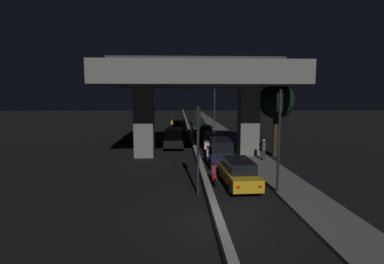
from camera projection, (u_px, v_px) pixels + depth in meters
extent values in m
plane|color=black|center=(217.00, 224.00, 12.48)|extent=(200.00, 200.00, 0.00)
cube|color=gray|center=(189.00, 129.00, 47.17)|extent=(0.36, 126.00, 0.44)
cube|color=#5B5956|center=(227.00, 135.00, 40.47)|extent=(2.47, 126.00, 0.14)
cube|color=slate|center=(144.00, 122.00, 26.14)|extent=(1.66, 1.62, 6.14)
cube|color=slate|center=(248.00, 122.00, 26.56)|extent=(1.66, 1.62, 6.14)
cube|color=slate|center=(197.00, 77.00, 25.88)|extent=(15.54, 11.87, 1.69)
cube|color=#333335|center=(197.00, 62.00, 25.73)|extent=(15.54, 0.40, 0.90)
cylinder|color=black|center=(198.00, 151.00, 15.88)|extent=(0.14, 0.14, 4.80)
cube|color=black|center=(198.00, 119.00, 15.85)|extent=(0.30, 0.28, 0.95)
sphere|color=black|center=(198.00, 113.00, 15.97)|extent=(0.18, 0.18, 0.18)
sphere|color=black|center=(198.00, 118.00, 16.00)|extent=(0.18, 0.18, 0.18)
sphere|color=green|center=(198.00, 124.00, 16.04)|extent=(0.18, 0.18, 0.18)
cylinder|color=black|center=(279.00, 143.00, 16.03)|extent=(0.14, 0.14, 5.66)
cube|color=black|center=(279.00, 102.00, 15.95)|extent=(0.30, 0.28, 0.95)
sphere|color=black|center=(278.00, 97.00, 16.06)|extent=(0.18, 0.18, 0.18)
sphere|color=black|center=(278.00, 102.00, 16.10)|extent=(0.18, 0.18, 0.18)
sphere|color=green|center=(278.00, 108.00, 16.13)|extent=(0.18, 0.18, 0.18)
cylinder|color=#2D2D30|center=(214.00, 107.00, 47.71)|extent=(0.18, 0.18, 7.22)
cylinder|color=#2D2D30|center=(209.00, 85.00, 47.26)|extent=(1.77, 0.10, 0.10)
ellipsoid|color=#F2B759|center=(203.00, 86.00, 47.23)|extent=(0.56, 0.32, 0.24)
cube|color=gold|center=(238.00, 176.00, 17.66)|extent=(1.84, 4.70, 0.67)
cube|color=black|center=(239.00, 165.00, 17.58)|extent=(1.57, 2.84, 0.63)
cylinder|color=black|center=(220.00, 175.00, 19.15)|extent=(0.22, 0.63, 0.62)
cylinder|color=black|center=(245.00, 174.00, 19.28)|extent=(0.22, 0.63, 0.62)
cylinder|color=black|center=(230.00, 189.00, 16.12)|extent=(0.22, 0.63, 0.62)
cylinder|color=black|center=(260.00, 189.00, 16.25)|extent=(0.22, 0.63, 0.62)
cube|color=red|center=(238.00, 187.00, 15.30)|extent=(0.18, 0.04, 0.11)
cube|color=red|center=(260.00, 187.00, 15.40)|extent=(0.18, 0.04, 0.11)
cube|color=#141938|center=(220.00, 156.00, 23.40)|extent=(1.96, 4.82, 0.64)
cube|color=black|center=(220.00, 146.00, 23.42)|extent=(1.70, 3.48, 0.99)
cylinder|color=black|center=(208.00, 156.00, 24.99)|extent=(0.23, 0.68, 0.67)
cylinder|color=black|center=(229.00, 156.00, 25.00)|extent=(0.23, 0.68, 0.67)
cylinder|color=black|center=(211.00, 165.00, 21.87)|extent=(0.23, 0.68, 0.67)
cylinder|color=black|center=(234.00, 165.00, 21.89)|extent=(0.23, 0.68, 0.67)
cube|color=red|center=(215.00, 162.00, 21.02)|extent=(0.18, 0.04, 0.11)
cube|color=red|center=(233.00, 162.00, 21.03)|extent=(0.18, 0.04, 0.11)
cube|color=silver|center=(212.00, 142.00, 30.39)|extent=(1.88, 4.69, 0.62)
cube|color=black|center=(212.00, 136.00, 30.31)|extent=(1.59, 2.84, 0.77)
cylinder|color=black|center=(203.00, 143.00, 31.94)|extent=(0.23, 0.65, 0.64)
cylinder|color=black|center=(218.00, 143.00, 31.94)|extent=(0.23, 0.65, 0.64)
cylinder|color=black|center=(204.00, 148.00, 28.92)|extent=(0.23, 0.65, 0.64)
cylinder|color=black|center=(221.00, 148.00, 28.92)|extent=(0.23, 0.65, 0.64)
cube|color=red|center=(207.00, 146.00, 28.09)|extent=(0.18, 0.04, 0.11)
cube|color=red|center=(219.00, 146.00, 28.09)|extent=(0.18, 0.04, 0.11)
cube|color=black|center=(205.00, 132.00, 38.88)|extent=(1.78, 4.55, 0.71)
cube|color=black|center=(205.00, 128.00, 38.58)|extent=(1.55, 2.19, 0.52)
cylinder|color=black|center=(198.00, 133.00, 40.37)|extent=(0.20, 0.61, 0.61)
cylinder|color=black|center=(210.00, 133.00, 40.44)|extent=(0.20, 0.61, 0.61)
cylinder|color=black|center=(199.00, 136.00, 37.40)|extent=(0.20, 0.61, 0.61)
cylinder|color=black|center=(213.00, 136.00, 37.47)|extent=(0.20, 0.61, 0.61)
cube|color=red|center=(201.00, 134.00, 36.59)|extent=(0.18, 0.03, 0.11)
cube|color=red|center=(211.00, 134.00, 36.64)|extent=(0.18, 0.03, 0.11)
cube|color=black|center=(199.00, 126.00, 47.03)|extent=(1.88, 4.12, 0.58)
cube|color=black|center=(199.00, 122.00, 46.94)|extent=(1.61, 2.49, 0.80)
cylinder|color=black|center=(193.00, 127.00, 48.38)|extent=(0.23, 0.69, 0.68)
cylinder|color=black|center=(204.00, 127.00, 48.39)|extent=(0.23, 0.69, 0.68)
cylinder|color=black|center=(193.00, 129.00, 45.73)|extent=(0.23, 0.69, 0.68)
cylinder|color=black|center=(204.00, 129.00, 45.74)|extent=(0.23, 0.69, 0.68)
cube|color=red|center=(195.00, 127.00, 45.00)|extent=(0.18, 0.04, 0.11)
cube|color=red|center=(203.00, 127.00, 45.00)|extent=(0.18, 0.04, 0.11)
cube|color=black|center=(197.00, 121.00, 55.29)|extent=(1.85, 4.77, 0.74)
cube|color=black|center=(197.00, 118.00, 55.10)|extent=(1.62, 1.91, 0.46)
cylinder|color=black|center=(192.00, 123.00, 56.85)|extent=(0.20, 0.61, 0.60)
cylinder|color=black|center=(201.00, 123.00, 56.93)|extent=(0.20, 0.61, 0.60)
cylinder|color=black|center=(193.00, 124.00, 53.73)|extent=(0.20, 0.61, 0.60)
cylinder|color=black|center=(203.00, 124.00, 53.81)|extent=(0.20, 0.61, 0.60)
cube|color=red|center=(194.00, 122.00, 52.88)|extent=(0.18, 0.03, 0.11)
cube|color=red|center=(201.00, 122.00, 52.94)|extent=(0.18, 0.03, 0.11)
cube|color=black|center=(174.00, 142.00, 30.40)|extent=(2.02, 4.20, 0.75)
cube|color=black|center=(174.00, 133.00, 30.20)|extent=(1.75, 3.04, 0.99)
cylinder|color=black|center=(183.00, 147.00, 29.10)|extent=(0.23, 0.70, 0.69)
cylinder|color=black|center=(164.00, 147.00, 29.09)|extent=(0.23, 0.70, 0.69)
cylinder|color=black|center=(184.00, 143.00, 31.80)|extent=(0.23, 0.70, 0.69)
cylinder|color=black|center=(167.00, 143.00, 31.80)|extent=(0.23, 0.70, 0.69)
cube|color=white|center=(181.00, 140.00, 32.48)|extent=(0.18, 0.04, 0.11)
cube|color=white|center=(169.00, 140.00, 32.47)|extent=(0.18, 0.04, 0.11)
cube|color=black|center=(179.00, 129.00, 42.60)|extent=(2.01, 4.63, 0.72)
cube|color=black|center=(179.00, 123.00, 42.39)|extent=(1.75, 3.34, 0.95)
cylinder|color=black|center=(186.00, 133.00, 41.22)|extent=(0.21, 0.58, 0.58)
cylinder|color=black|center=(172.00, 133.00, 41.08)|extent=(0.21, 0.58, 0.58)
cylinder|color=black|center=(185.00, 130.00, 44.21)|extent=(0.21, 0.58, 0.58)
cylinder|color=black|center=(172.00, 130.00, 44.08)|extent=(0.21, 0.58, 0.58)
cube|color=white|center=(183.00, 128.00, 44.94)|extent=(0.18, 0.03, 0.11)
cube|color=white|center=(174.00, 128.00, 44.85)|extent=(0.18, 0.03, 0.11)
cube|color=gold|center=(176.00, 122.00, 55.04)|extent=(1.87, 4.16, 0.68)
cube|color=black|center=(176.00, 119.00, 55.18)|extent=(1.59, 2.02, 0.47)
cylinder|color=black|center=(181.00, 124.00, 53.75)|extent=(0.22, 0.59, 0.58)
cylinder|color=black|center=(171.00, 124.00, 53.73)|extent=(0.22, 0.59, 0.58)
cylinder|color=black|center=(181.00, 123.00, 56.44)|extent=(0.22, 0.59, 0.58)
cylinder|color=black|center=(172.00, 123.00, 56.42)|extent=(0.22, 0.59, 0.58)
cube|color=white|center=(180.00, 121.00, 57.11)|extent=(0.18, 0.04, 0.11)
cube|color=white|center=(173.00, 121.00, 57.09)|extent=(0.18, 0.04, 0.11)
cylinder|color=black|center=(212.00, 176.00, 18.93)|extent=(0.09, 0.52, 0.52)
cylinder|color=black|center=(215.00, 183.00, 17.57)|extent=(0.11, 0.52, 0.52)
cube|color=maroon|center=(213.00, 176.00, 18.22)|extent=(0.25, 1.05, 0.32)
cylinder|color=maroon|center=(214.00, 169.00, 18.17)|extent=(0.32, 0.32, 0.51)
sphere|color=black|center=(214.00, 163.00, 18.13)|extent=(0.24, 0.24, 0.24)
cube|color=red|center=(215.00, 179.00, 17.49)|extent=(0.08, 0.03, 0.08)
cylinder|color=black|center=(207.00, 159.00, 23.97)|extent=(0.09, 0.57, 0.57)
cylinder|color=black|center=(209.00, 162.00, 22.79)|extent=(0.11, 0.57, 0.57)
cube|color=navy|center=(208.00, 158.00, 23.35)|extent=(0.26, 0.91, 0.32)
cylinder|color=beige|center=(208.00, 152.00, 23.30)|extent=(0.33, 0.33, 0.56)
sphere|color=black|center=(208.00, 147.00, 23.25)|extent=(0.24, 0.24, 0.24)
cube|color=red|center=(209.00, 160.00, 22.71)|extent=(0.08, 0.03, 0.08)
cylinder|color=#2D261E|center=(263.00, 155.00, 24.23)|extent=(0.26, 0.26, 0.82)
cylinder|color=#3F3F44|center=(264.00, 146.00, 24.14)|extent=(0.31, 0.31, 0.68)
sphere|color=tan|center=(264.00, 141.00, 24.09)|extent=(0.22, 0.22, 0.22)
cylinder|color=#2D2116|center=(275.00, 135.00, 26.33)|extent=(0.46, 0.46, 3.73)
sphere|color=black|center=(276.00, 101.00, 25.97)|extent=(3.08, 3.08, 3.08)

